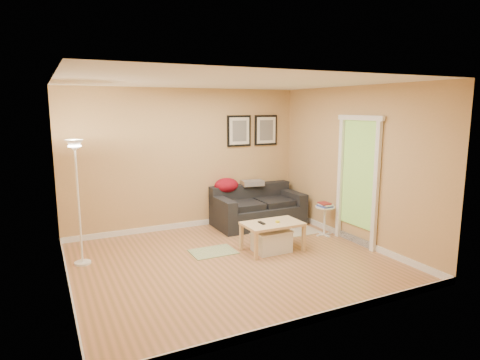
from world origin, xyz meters
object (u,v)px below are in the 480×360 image
(storage_bin, at_px, (272,241))
(floor_lamp, at_px, (79,206))
(sofa, at_px, (258,206))
(coffee_table, at_px, (272,237))
(side_table, at_px, (325,221))
(book_stack, at_px, (325,205))

(storage_bin, bearing_deg, floor_lamp, 164.49)
(sofa, bearing_deg, storage_bin, -110.61)
(sofa, xyz_separation_m, floor_lamp, (-3.28, -0.65, 0.49))
(floor_lamp, bearing_deg, coffee_table, -14.88)
(side_table, xyz_separation_m, book_stack, (-0.02, -0.02, 0.30))
(storage_bin, height_order, book_stack, book_stack)
(sofa, bearing_deg, coffee_table, -109.90)
(sofa, distance_m, storage_bin, 1.52)
(sofa, height_order, storage_bin, sofa)
(storage_bin, relative_size, book_stack, 2.35)
(floor_lamp, bearing_deg, book_stack, -6.65)
(side_table, bearing_deg, floor_lamp, 173.64)
(book_stack, distance_m, floor_lamp, 4.04)
(sofa, height_order, side_table, sofa)
(storage_bin, xyz_separation_m, floor_lamp, (-2.75, 0.76, 0.69))
(coffee_table, bearing_deg, sofa, 53.65)
(coffee_table, height_order, storage_bin, coffee_table)
(floor_lamp, bearing_deg, side_table, -6.36)
(storage_bin, distance_m, side_table, 1.31)
(sofa, relative_size, storage_bin, 2.98)
(sofa, height_order, coffee_table, sofa)
(storage_bin, bearing_deg, side_table, 13.84)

